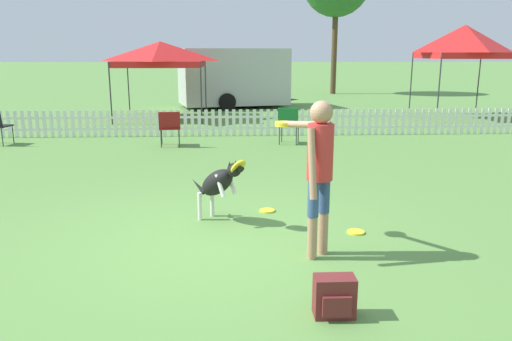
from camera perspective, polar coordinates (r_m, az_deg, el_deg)
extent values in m
plane|color=#5B8C42|center=(5.99, -4.76, -8.40)|extent=(240.00, 240.00, 0.00)
cylinder|color=tan|center=(5.52, 6.43, -7.65)|extent=(0.11, 0.11, 0.48)
cylinder|color=#334C7A|center=(5.38, 6.56, -3.27)|extent=(0.12, 0.12, 0.40)
cylinder|color=tan|center=(5.67, 7.68, -7.11)|extent=(0.11, 0.11, 0.48)
cylinder|color=#334C7A|center=(5.54, 7.82, -2.84)|extent=(0.12, 0.12, 0.40)
cylinder|color=red|center=(5.34, 7.35, 2.11)|extent=(0.40, 0.40, 0.60)
sphere|color=tan|center=(5.27, 7.49, 6.62)|extent=(0.24, 0.24, 0.24)
cylinder|color=tan|center=(5.16, 6.44, 0.75)|extent=(0.11, 0.22, 0.73)
cylinder|color=tan|center=(5.68, 5.74, 5.27)|extent=(0.51, 0.63, 0.14)
cylinder|color=yellow|center=(5.94, 3.21, 5.22)|extent=(0.22, 0.22, 0.02)
cylinder|color=yellow|center=(5.94, 3.21, 5.47)|extent=(0.22, 0.22, 0.02)
ellipsoid|color=black|center=(6.58, -4.46, -1.39)|extent=(0.67, 0.68, 0.56)
ellipsoid|color=white|center=(6.60, -4.45, -1.85)|extent=(0.35, 0.36, 0.27)
sphere|color=black|center=(6.29, -2.51, 0.08)|extent=(0.18, 0.18, 0.18)
cone|color=black|center=(6.23, -2.04, 0.43)|extent=(0.18, 0.19, 0.15)
cylinder|color=yellow|center=(6.23, -2.04, 0.43)|extent=(0.26, 0.25, 0.19)
cone|color=black|center=(6.33, -2.33, 0.83)|extent=(0.05, 0.05, 0.08)
cone|color=black|center=(6.26, -3.05, 0.68)|extent=(0.05, 0.05, 0.08)
cylinder|color=white|center=(6.92, -5.03, -3.71)|extent=(0.06, 0.06, 0.38)
cylinder|color=white|center=(6.78, -6.45, -4.10)|extent=(0.06, 0.06, 0.38)
cylinder|color=white|center=(6.52, -2.83, -1.41)|extent=(0.16, 0.17, 0.30)
cylinder|color=white|center=(6.39, -4.13, -1.74)|extent=(0.16, 0.17, 0.30)
cone|color=black|center=(6.90, -6.62, -1.76)|extent=(0.25, 0.26, 0.21)
cylinder|color=yellow|center=(6.44, 11.34, -6.91)|extent=(0.22, 0.22, 0.02)
cylinder|color=yellow|center=(7.15, 1.27, -4.60)|extent=(0.22, 0.22, 0.02)
cube|color=maroon|center=(4.45, 8.94, -14.01)|extent=(0.35, 0.20, 0.36)
cube|color=maroon|center=(4.36, 9.25, -15.14)|extent=(0.25, 0.04, 0.18)
cube|color=white|center=(13.61, -3.72, 4.86)|extent=(26.13, 0.04, 0.06)
cube|color=white|center=(13.56, -3.74, 6.12)|extent=(26.13, 0.04, 0.06)
cube|color=white|center=(14.89, -27.07, 4.72)|extent=(0.09, 0.02, 0.72)
cube|color=white|center=(14.81, -26.41, 4.75)|extent=(0.09, 0.02, 0.72)
cube|color=white|center=(14.74, -25.74, 4.79)|extent=(0.09, 0.02, 0.72)
cube|color=white|center=(14.67, -25.07, 4.82)|extent=(0.09, 0.02, 0.72)
cube|color=white|center=(14.60, -24.39, 4.85)|extent=(0.09, 0.02, 0.72)
cube|color=white|center=(14.53, -23.70, 4.88)|extent=(0.09, 0.02, 0.72)
cube|color=white|center=(14.47, -23.01, 4.91)|extent=(0.09, 0.02, 0.72)
cube|color=white|center=(14.40, -22.31, 4.94)|extent=(0.09, 0.02, 0.72)
cube|color=white|center=(14.34, -21.60, 4.97)|extent=(0.09, 0.02, 0.72)
cube|color=white|center=(14.28, -20.89, 5.00)|extent=(0.09, 0.02, 0.72)
cube|color=white|center=(14.23, -20.18, 5.03)|extent=(0.09, 0.02, 0.72)
cube|color=white|center=(14.17, -19.45, 5.05)|extent=(0.09, 0.02, 0.72)
cube|color=white|center=(14.12, -18.73, 5.08)|extent=(0.09, 0.02, 0.72)
cube|color=white|center=(14.07, -17.99, 5.11)|extent=(0.09, 0.02, 0.72)
cube|color=white|center=(14.02, -17.25, 5.14)|extent=(0.09, 0.02, 0.72)
cube|color=white|center=(13.98, -16.51, 5.16)|extent=(0.09, 0.02, 0.72)
cube|color=white|center=(13.93, -15.76, 5.19)|extent=(0.09, 0.02, 0.72)
cube|color=white|center=(13.89, -15.01, 5.21)|extent=(0.09, 0.02, 0.72)
cube|color=white|center=(13.86, -14.25, 5.23)|extent=(0.09, 0.02, 0.72)
cube|color=white|center=(13.82, -13.49, 5.25)|extent=(0.09, 0.02, 0.72)
cube|color=white|center=(13.79, -12.73, 5.28)|extent=(0.09, 0.02, 0.72)
cube|color=white|center=(13.76, -11.96, 5.30)|extent=(0.09, 0.02, 0.72)
cube|color=white|center=(13.73, -11.18, 5.32)|extent=(0.09, 0.02, 0.72)
cube|color=white|center=(13.70, -10.41, 5.34)|extent=(0.09, 0.02, 0.72)
cube|color=white|center=(13.68, -9.63, 5.35)|extent=(0.09, 0.02, 0.72)
cube|color=white|center=(13.66, -8.85, 5.37)|extent=(0.09, 0.02, 0.72)
cube|color=white|center=(13.64, -8.07, 5.39)|extent=(0.09, 0.02, 0.72)
cube|color=white|center=(13.62, -7.28, 5.40)|extent=(0.09, 0.02, 0.72)
cube|color=white|center=(13.61, -6.50, 5.42)|extent=(0.09, 0.02, 0.72)
cube|color=white|center=(13.60, -5.71, 5.43)|extent=(0.09, 0.02, 0.72)
cube|color=white|center=(13.59, -4.92, 5.44)|extent=(0.09, 0.02, 0.72)
cube|color=white|center=(13.59, -4.13, 5.45)|extent=(0.09, 0.02, 0.72)
cube|color=white|center=(13.58, -3.34, 5.46)|extent=(0.09, 0.02, 0.72)
cube|color=white|center=(13.58, -2.55, 5.47)|extent=(0.09, 0.02, 0.72)
cube|color=white|center=(13.59, -1.76, 5.48)|extent=(0.09, 0.02, 0.72)
cube|color=white|center=(13.59, -0.97, 5.49)|extent=(0.09, 0.02, 0.72)
cube|color=white|center=(13.60, -0.18, 5.49)|extent=(0.09, 0.02, 0.72)
cube|color=white|center=(13.61, 0.61, 5.50)|extent=(0.09, 0.02, 0.72)
cube|color=white|center=(13.62, 1.40, 5.50)|extent=(0.09, 0.02, 0.72)
cube|color=white|center=(13.63, 2.18, 5.51)|extent=(0.09, 0.02, 0.72)
cube|color=white|center=(13.65, 2.97, 5.51)|extent=(0.09, 0.02, 0.72)
cube|color=white|center=(13.67, 3.75, 5.51)|extent=(0.09, 0.02, 0.72)
cube|color=white|center=(13.69, 4.53, 5.51)|extent=(0.09, 0.02, 0.72)
cube|color=white|center=(13.72, 5.31, 5.51)|extent=(0.09, 0.02, 0.72)
cube|color=white|center=(13.75, 6.08, 5.50)|extent=(0.09, 0.02, 0.72)
cube|color=white|center=(13.78, 6.85, 5.50)|extent=(0.09, 0.02, 0.72)
cube|color=white|center=(13.81, 7.62, 5.50)|extent=(0.09, 0.02, 0.72)
cube|color=white|center=(13.84, 8.38, 5.49)|extent=(0.09, 0.02, 0.72)
cube|color=white|center=(13.88, 9.14, 5.49)|extent=(0.09, 0.02, 0.72)
cube|color=white|center=(13.92, 9.89, 5.48)|extent=(0.09, 0.02, 0.72)
cube|color=white|center=(13.96, 10.64, 5.47)|extent=(0.09, 0.02, 0.72)
cube|color=white|center=(14.01, 11.39, 5.46)|extent=(0.09, 0.02, 0.72)
cube|color=white|center=(14.05, 12.13, 5.45)|extent=(0.09, 0.02, 0.72)
cube|color=white|center=(14.10, 12.87, 5.44)|extent=(0.09, 0.02, 0.72)
cube|color=white|center=(14.15, 13.60, 5.43)|extent=(0.09, 0.02, 0.72)
cube|color=white|center=(14.21, 14.32, 5.42)|extent=(0.09, 0.02, 0.72)
cube|color=white|center=(14.26, 15.04, 5.41)|extent=(0.09, 0.02, 0.72)
cube|color=white|center=(14.32, 15.76, 5.39)|extent=(0.09, 0.02, 0.72)
cube|color=white|center=(14.38, 16.47, 5.38)|extent=(0.09, 0.02, 0.72)
cube|color=white|center=(14.44, 17.17, 5.36)|extent=(0.09, 0.02, 0.72)
cube|color=white|center=(14.51, 17.86, 5.35)|extent=(0.09, 0.02, 0.72)
cube|color=white|center=(14.58, 18.55, 5.33)|extent=(0.09, 0.02, 0.72)
cube|color=white|center=(14.64, 19.24, 5.32)|extent=(0.09, 0.02, 0.72)
cube|color=white|center=(14.72, 19.91, 5.30)|extent=(0.09, 0.02, 0.72)
cube|color=white|center=(14.79, 20.58, 5.28)|extent=(0.09, 0.02, 0.72)
cube|color=white|center=(14.86, 21.25, 5.26)|extent=(0.09, 0.02, 0.72)
cube|color=white|center=(14.94, 21.90, 5.24)|extent=(0.09, 0.02, 0.72)
cube|color=white|center=(15.02, 22.55, 5.22)|extent=(0.09, 0.02, 0.72)
cube|color=white|center=(15.10, 23.20, 5.20)|extent=(0.09, 0.02, 0.72)
cube|color=white|center=(15.18, 23.83, 5.18)|extent=(0.09, 0.02, 0.72)
cube|color=white|center=(15.27, 24.46, 5.16)|extent=(0.09, 0.02, 0.72)
cube|color=white|center=(15.35, 25.08, 5.14)|extent=(0.09, 0.02, 0.72)
cube|color=white|center=(15.44, 25.70, 5.12)|extent=(0.09, 0.02, 0.72)
cube|color=white|center=(15.53, 26.30, 5.10)|extent=(0.09, 0.02, 0.72)
cube|color=white|center=(15.62, 26.91, 5.08)|extent=(0.09, 0.02, 0.72)
cylinder|color=#333338|center=(12.62, 4.85, 4.26)|extent=(0.02, 0.02, 0.47)
cylinder|color=#333338|center=(12.67, 2.96, 4.33)|extent=(0.02, 0.02, 0.47)
cylinder|color=#333338|center=(12.21, 4.63, 3.96)|extent=(0.02, 0.02, 0.47)
cylinder|color=#333338|center=(12.26, 2.69, 4.03)|extent=(0.02, 0.02, 0.47)
cube|color=#19662D|center=(12.40, 3.80, 5.22)|extent=(0.60, 0.60, 0.03)
cube|color=#19662D|center=(12.15, 3.68, 6.11)|extent=(0.50, 0.21, 0.45)
cylinder|color=#333338|center=(13.82, -26.02, 3.74)|extent=(0.02, 0.02, 0.46)
cylinder|color=#333338|center=(13.49, -27.01, 3.43)|extent=(0.02, 0.02, 0.46)
cylinder|color=#333338|center=(12.50, -8.77, 4.00)|extent=(0.02, 0.02, 0.44)
cylinder|color=#333338|center=(12.52, -10.73, 3.93)|extent=(0.02, 0.02, 0.44)
cylinder|color=#333338|center=(12.08, -8.78, 3.68)|extent=(0.02, 0.02, 0.44)
cylinder|color=#333338|center=(12.10, -10.80, 3.61)|extent=(0.02, 0.02, 0.44)
cube|color=maroon|center=(12.26, -9.81, 4.82)|extent=(0.55, 0.55, 0.03)
cube|color=maroon|center=(12.01, -9.87, 5.65)|extent=(0.51, 0.14, 0.42)
cylinder|color=#333338|center=(17.07, 20.18, 8.81)|extent=(0.04, 0.04, 2.22)
cylinder|color=#333338|center=(19.43, 17.29, 9.48)|extent=(0.04, 0.04, 2.22)
cylinder|color=#333338|center=(20.43, 24.07, 9.09)|extent=(0.04, 0.04, 2.22)
cube|color=red|center=(18.71, 22.57, 12.04)|extent=(2.53, 2.53, 0.20)
pyramid|color=red|center=(18.71, 22.73, 13.73)|extent=(2.53, 2.53, 0.91)
cylinder|color=#333338|center=(16.36, -16.31, 8.45)|extent=(0.04, 0.04, 1.94)
cylinder|color=#333338|center=(15.95, -6.28, 8.79)|extent=(0.04, 0.04, 1.94)
cylinder|color=#333338|center=(19.11, -14.37, 9.19)|extent=(0.04, 0.04, 1.94)
cylinder|color=#333338|center=(18.76, -5.78, 9.47)|extent=(0.04, 0.04, 1.94)
cube|color=red|center=(17.45, -10.81, 11.88)|extent=(2.82, 2.82, 0.20)
pyramid|color=red|center=(17.45, -10.88, 13.26)|extent=(2.82, 2.82, 0.64)
cube|color=#B7B7B7|center=(20.81, -2.65, 10.69)|extent=(4.65, 3.28, 2.22)
cone|color=#3F3F42|center=(21.59, 3.93, 8.09)|extent=(0.82, 0.38, 0.20)
cylinder|color=black|center=(21.93, -4.71, 8.38)|extent=(0.70, 0.33, 0.68)
cylinder|color=black|center=(19.60, -3.32, 7.82)|extent=(0.70, 0.33, 0.68)
cylinder|color=#4C3823|center=(28.11, 8.94, 13.61)|extent=(0.29, 0.29, 4.86)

